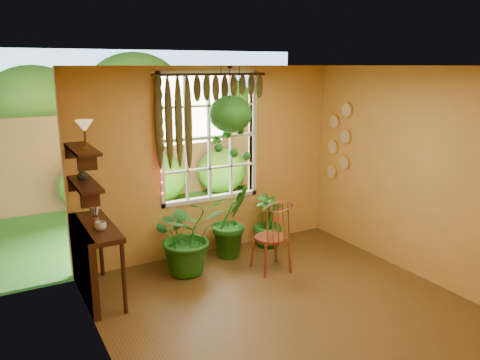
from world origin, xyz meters
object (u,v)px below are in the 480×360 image
object	(u,v)px
potted_plant_left	(188,235)
potted_plant_mid	(232,220)
hanging_basket	(230,120)
windsor_chair	(272,247)
counter_ledge	(88,255)

from	to	relation	value
potted_plant_left	potted_plant_mid	xyz separation A→B (m)	(0.77, 0.22, 0.01)
hanging_basket	windsor_chair	bearing A→B (deg)	-76.52
potted_plant_mid	hanging_basket	size ratio (longest dim) A/B	0.82
windsor_chair	potted_plant_left	distance (m)	1.13
counter_ledge	potted_plant_mid	distance (m)	2.10
potted_plant_mid	windsor_chair	bearing A→B (deg)	-72.76
counter_ledge	windsor_chair	xyz separation A→B (m)	(2.30, -0.41, -0.21)
potted_plant_left	potted_plant_mid	size ratio (longest dim) A/B	0.98
windsor_chair	hanging_basket	bearing A→B (deg)	106.99
potted_plant_mid	counter_ledge	bearing A→B (deg)	-171.47
potted_plant_left	potted_plant_mid	bearing A→B (deg)	15.81
counter_ledge	potted_plant_mid	world-z (taller)	potted_plant_mid
counter_ledge	windsor_chair	size ratio (longest dim) A/B	1.03
counter_ledge	potted_plant_left	distance (m)	1.32
windsor_chair	potted_plant_mid	world-z (taller)	windsor_chair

